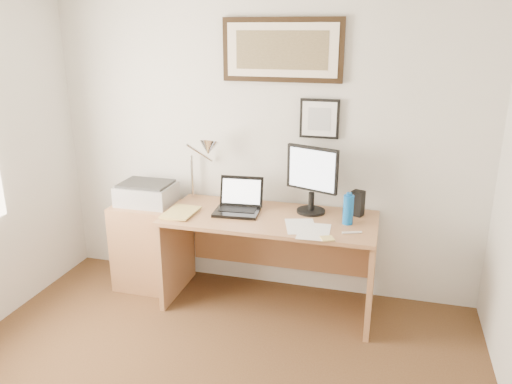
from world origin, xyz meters
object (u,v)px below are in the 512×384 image
(water_bottle, at_px, (348,210))
(laptop, at_px, (238,205))
(lcd_monitor, at_px, (312,177))
(book, at_px, (168,211))
(desk, at_px, (272,241))
(side_cabinet, at_px, (147,245))
(printer, at_px, (147,193))

(water_bottle, xyz_separation_m, laptop, (-0.84, 0.03, -0.05))
(water_bottle, height_order, lcd_monitor, lcd_monitor)
(book, xyz_separation_m, lcd_monitor, (1.07, 0.29, 0.28))
(water_bottle, relative_size, desk, 0.14)
(side_cabinet, height_order, book, book)
(lcd_monitor, height_order, printer, lcd_monitor)
(desk, xyz_separation_m, laptop, (-0.26, -0.04, 0.29))
(book, height_order, lcd_monitor, lcd_monitor)
(desk, distance_m, laptop, 0.39)
(water_bottle, xyz_separation_m, lcd_monitor, (-0.30, 0.16, 0.18))
(book, distance_m, lcd_monitor, 1.14)
(desk, bearing_deg, printer, -179.93)
(book, bearing_deg, printer, 143.52)
(water_bottle, bearing_deg, desk, 172.38)
(book, distance_m, laptop, 0.55)
(side_cabinet, bearing_deg, printer, 77.07)
(side_cabinet, height_order, lcd_monitor, lcd_monitor)
(book, relative_size, desk, 0.19)
(side_cabinet, xyz_separation_m, book, (0.29, -0.17, 0.40))
(desk, bearing_deg, laptop, -170.29)
(book, height_order, printer, printer)
(printer, bearing_deg, water_bottle, -2.66)
(water_bottle, relative_size, laptop, 0.61)
(water_bottle, height_order, laptop, laptop)
(water_bottle, bearing_deg, printer, 177.34)
(laptop, xyz_separation_m, lcd_monitor, (0.54, 0.13, 0.23))
(desk, distance_m, printer, 1.10)
(water_bottle, height_order, desk, water_bottle)
(book, bearing_deg, desk, 14.94)
(book, height_order, desk, book)
(side_cabinet, bearing_deg, laptop, -0.64)
(water_bottle, bearing_deg, side_cabinet, 178.53)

